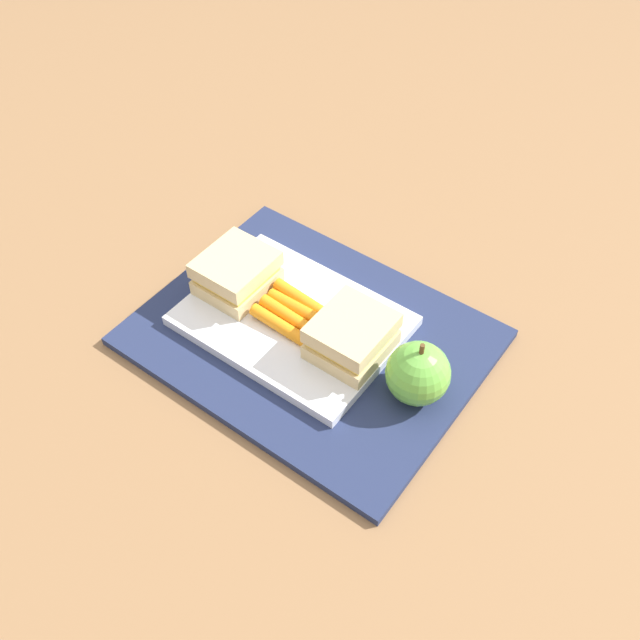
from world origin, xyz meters
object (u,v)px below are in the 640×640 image
Objects in this scene: food_tray at (293,321)px; sandwich_half_right at (352,336)px; carrot_sticks_bundle at (293,313)px; apple at (418,374)px; sandwich_half_left at (237,273)px.

sandwich_half_right reaches higher than food_tray.
apple reaches higher than carrot_sticks_bundle.
food_tray is 0.08m from sandwich_half_right.
food_tray is 0.01m from carrot_sticks_bundle.
carrot_sticks_bundle is (-0.08, 0.00, -0.01)m from sandwich_half_right.
sandwich_half_right is 0.08m from apple.
food_tray is 3.02× the size of apple.
food_tray is 0.08m from sandwich_half_left.
sandwich_half_right is 1.05× the size of apple.
sandwich_half_left is (-0.08, 0.00, 0.03)m from food_tray.
food_tray is at bearing -147.37° from carrot_sticks_bundle.
sandwich_half_left is at bearing 180.00° from food_tray.
sandwich_half_right is at bearing 179.38° from apple.
apple reaches higher than sandwich_half_left.
sandwich_half_right is (0.16, 0.00, 0.00)m from sandwich_half_left.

